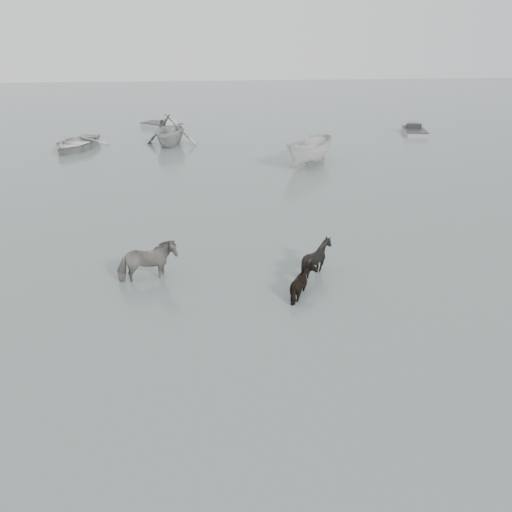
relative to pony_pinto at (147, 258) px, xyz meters
name	(u,v)px	position (x,y,z in m)	size (l,w,h in m)	color
ground	(256,291)	(3.66, -1.15, -0.86)	(140.00, 140.00, 0.00)	#54635E
pony_pinto	(147,258)	(0.00, 0.00, 0.00)	(0.93, 2.04, 1.73)	black
pony_dark	(305,278)	(5.20, -1.61, -0.21)	(1.29, 1.11, 1.30)	black
pony_black	(317,254)	(5.94, 0.02, -0.13)	(1.18, 1.33, 1.46)	black
rowboat_lead	(75,142)	(-7.15, 21.12, -0.34)	(3.62, 5.07, 1.05)	silver
rowboat_trail	(170,128)	(-0.41, 21.75, 0.36)	(3.99, 4.63, 2.44)	#A0A2A0
boat_small	(310,150)	(8.71, 15.16, 0.06)	(1.80, 4.80, 1.85)	silver
skiff_port	(415,129)	(19.20, 23.96, -0.49)	(4.61, 1.60, 0.75)	#989B98
skiff_mid	(162,123)	(-1.59, 28.93, -0.49)	(4.94, 1.60, 0.75)	#A0A29F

